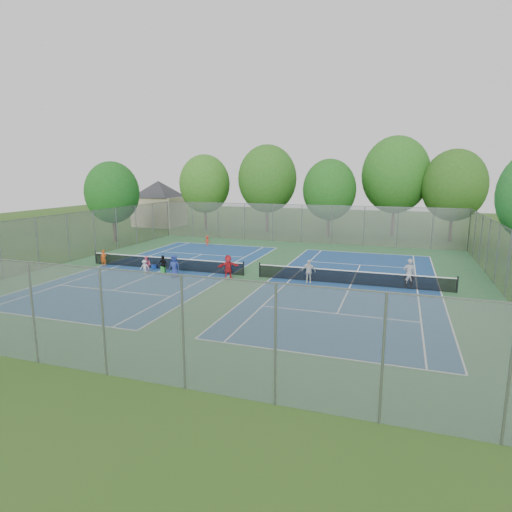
{
  "coord_description": "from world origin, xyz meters",
  "views": [
    {
      "loc": [
        9.83,
        -27.99,
        7.25
      ],
      "look_at": [
        0.0,
        1.0,
        1.3
      ],
      "focal_mm": 30.0,
      "sensor_mm": 36.0,
      "label": 1
    }
  ],
  "objects": [
    {
      "name": "instructor",
      "position": [
        10.56,
        0.14,
        0.97
      ],
      "size": [
        0.78,
        0.59,
        1.94
      ],
      "primitive_type": "imported",
      "rotation": [
        0.0,
        0.0,
        3.33
      ],
      "color": "gray",
      "rests_on": "ground"
    },
    {
      "name": "student_b",
      "position": [
        -7.6,
        -1.53,
        0.63
      ],
      "size": [
        0.63,
        0.5,
        1.26
      ],
      "primitive_type": "imported",
      "rotation": [
        0.0,
        0.0,
        0.04
      ],
      "color": "#E6597F",
      "rests_on": "ground"
    },
    {
      "name": "tennis_ball_3",
      "position": [
        -4.93,
        -6.09,
        0.03
      ],
      "size": [
        0.07,
        0.07,
        0.07
      ],
      "primitive_type": "sphere",
      "color": "#C8E034",
      "rests_on": "ground"
    },
    {
      "name": "court_pad",
      "position": [
        0.0,
        0.0,
        0.01
      ],
      "size": [
        32.0,
        32.0,
        0.01
      ],
      "primitive_type": "cube",
      "color": "#2D6037",
      "rests_on": "ground"
    },
    {
      "name": "net_left",
      "position": [
        -7.0,
        0.0,
        0.46
      ],
      "size": [
        12.87,
        0.1,
        0.91
      ],
      "primitive_type": "cube",
      "color": "black",
      "rests_on": "ground"
    },
    {
      "name": "court_right",
      "position": [
        7.0,
        0.0,
        0.02
      ],
      "size": [
        10.97,
        23.77,
        0.01
      ],
      "primitive_type": "cube",
      "color": "navy",
      "rests_on": "court_pad"
    },
    {
      "name": "tennis_ball_5",
      "position": [
        -11.43,
        -5.19,
        0.03
      ],
      "size": [
        0.07,
        0.07,
        0.07
      ],
      "primitive_type": "sphere",
      "color": "#AACA2F",
      "rests_on": "ground"
    },
    {
      "name": "tree_nw",
      "position": [
        -14.0,
        22.0,
        5.89
      ],
      "size": [
        6.4,
        6.4,
        9.58
      ],
      "color": "#443326",
      "rests_on": "ground"
    },
    {
      "name": "house",
      "position": [
        -22.0,
        24.0,
        4.21
      ],
      "size": [
        11.03,
        11.03,
        7.3
      ],
      "color": "#B7A88C",
      "rests_on": "ground"
    },
    {
      "name": "tennis_ball_6",
      "position": [
        -8.24,
        -6.28,
        0.03
      ],
      "size": [
        0.07,
        0.07,
        0.07
      ],
      "primitive_type": "sphere",
      "color": "yellow",
      "rests_on": "ground"
    },
    {
      "name": "teen_court_b",
      "position": [
        4.22,
        -0.48,
        0.79
      ],
      "size": [
        0.98,
        0.55,
        1.58
      ],
      "primitive_type": "imported",
      "rotation": [
        0.0,
        0.0,
        0.19
      ],
      "color": "silver",
      "rests_on": "ground"
    },
    {
      "name": "ground",
      "position": [
        0.0,
        0.0,
        0.0
      ],
      "size": [
        120.0,
        120.0,
        0.0
      ],
      "primitive_type": "plane",
      "color": "#2C4F18",
      "rests_on": "ground"
    },
    {
      "name": "tree_ne",
      "position": [
        15.0,
        22.0,
        5.97
      ],
      "size": [
        6.6,
        6.6,
        9.77
      ],
      "color": "#443326",
      "rests_on": "ground"
    },
    {
      "name": "tree_nr",
      "position": [
        9.0,
        24.0,
        7.04
      ],
      "size": [
        7.6,
        7.6,
        11.42
      ],
      "color": "#443326",
      "rests_on": "ground"
    },
    {
      "name": "fence_north",
      "position": [
        0.0,
        16.0,
        2.0
      ],
      "size": [
        32.0,
        0.1,
        4.0
      ],
      "primitive_type": "cube",
      "color": "gray",
      "rests_on": "ground"
    },
    {
      "name": "fence_west",
      "position": [
        -16.0,
        0.0,
        2.0
      ],
      "size": [
        0.1,
        32.0,
        4.0
      ],
      "primitive_type": "cube",
      "rotation": [
        0.0,
        0.0,
        1.57
      ],
      "color": "gray",
      "rests_on": "ground"
    },
    {
      "name": "fence_east",
      "position": [
        16.0,
        0.0,
        2.0
      ],
      "size": [
        0.1,
        32.0,
        4.0
      ],
      "primitive_type": "cube",
      "rotation": [
        0.0,
        0.0,
        1.57
      ],
      "color": "gray",
      "rests_on": "ground"
    },
    {
      "name": "student_f",
      "position": [
        -1.38,
        -0.98,
        0.82
      ],
      "size": [
        1.54,
        1.23,
        1.64
      ],
      "primitive_type": "imported",
      "rotation": [
        0.0,
        0.0,
        0.57
      ],
      "color": "red",
      "rests_on": "ground"
    },
    {
      "name": "court_left",
      "position": [
        -7.0,
        0.0,
        0.02
      ],
      "size": [
        10.97,
        23.77,
        0.01
      ],
      "primitive_type": "cube",
      "color": "navy",
      "rests_on": "court_pad"
    },
    {
      "name": "tennis_ball_7",
      "position": [
        -10.43,
        -6.36,
        0.03
      ],
      "size": [
        0.07,
        0.07,
        0.07
      ],
      "primitive_type": "sphere",
      "color": "#AFC62E",
      "rests_on": "ground"
    },
    {
      "name": "tree_side_w",
      "position": [
        -19.0,
        10.0,
        5.24
      ],
      "size": [
        5.6,
        5.6,
        8.47
      ],
      "color": "#443326",
      "rests_on": "ground"
    },
    {
      "name": "tennis_ball_0",
      "position": [
        -6.55,
        -3.19,
        0.03
      ],
      "size": [
        0.07,
        0.07,
        0.07
      ],
      "primitive_type": "sphere",
      "color": "#D2E735",
      "rests_on": "ground"
    },
    {
      "name": "tennis_ball_1",
      "position": [
        -3.02,
        -3.79,
        0.03
      ],
      "size": [
        0.07,
        0.07,
        0.07
      ],
      "primitive_type": "sphere",
      "color": "#BAD631",
      "rests_on": "ground"
    },
    {
      "name": "ball_hopper",
      "position": [
        -6.35,
        -1.38,
        0.3
      ],
      "size": [
        0.35,
        0.35,
        0.59
      ],
      "primitive_type": "cube",
      "rotation": [
        0.0,
        0.0,
        0.17
      ],
      "color": "green",
      "rests_on": "ground"
    },
    {
      "name": "student_c",
      "position": [
        -7.59,
        -1.86,
        0.53
      ],
      "size": [
        0.76,
        0.55,
        1.06
      ],
      "primitive_type": "imported",
      "rotation": [
        0.0,
        0.0,
        0.24
      ],
      "color": "silver",
      "rests_on": "ground"
    },
    {
      "name": "student_e",
      "position": [
        -5.01,
        -2.1,
        0.81
      ],
      "size": [
        0.81,
        0.55,
        1.62
      ],
      "primitive_type": "imported",
      "rotation": [
        0.0,
        0.0,
        0.04
      ],
      "color": "navy",
      "rests_on": "ground"
    },
    {
      "name": "tennis_ball_2",
      "position": [
        -8.41,
        -6.42,
        0.03
      ],
      "size": [
        0.07,
        0.07,
        0.07
      ],
      "primitive_type": "sphere",
      "color": "#D3E735",
      "rests_on": "ground"
    },
    {
      "name": "child_far_baseline",
      "position": [
        -8.58,
        10.94,
        0.51
      ],
      "size": [
        0.68,
        0.41,
        1.02
      ],
      "primitive_type": "imported",
      "rotation": [
        0.0,
        0.0,
        3.09
      ],
      "color": "red",
      "rests_on": "ground"
    },
    {
      "name": "tree_nc",
      "position": [
        2.0,
        21.0,
        5.39
      ],
      "size": [
        6.0,
        6.0,
        8.85
      ],
      "color": "#443326",
      "rests_on": "ground"
    },
    {
      "name": "net_right",
      "position": [
        7.0,
        0.0,
        0.46
      ],
      "size": [
        12.87,
        0.1,
        0.91
      ],
      "primitive_type": "cube",
      "color": "black",
      "rests_on": "ground"
    },
    {
      "name": "tennis_ball_8",
      "position": [
        -3.85,
        -6.25,
        0.03
      ],
      "size": [
        0.07,
        0.07,
        0.07
      ],
      "primitive_type": "sphere",
      "color": "#B9CB2F",
      "rests_on": "ground"
    },
    {
      "name": "tennis_ball_4",
      "position": [
        -3.87,
        -2.45,
        0.03
      ],
      "size": [
        0.07,
        0.07,
        0.07
      ],
      "primitive_type": "sphere",
      "color": "gold",
      "rests_on": "ground"
    },
    {
      "name": "ball_crate",
      "position": [
        -7.94,
        0.03,
        0.16
      ],
      "size": [
        0.4,
        0.4,
        0.32
      ],
      "primitive_type": "cube",
      "rotation": [
        0.0,
        0.0,
        0.06
      ],
      "color": "#163DAB",
      "rests_on": "ground"
    },
    {
      "name": "tennis_ball_9",
      "position": [
        -2.69,
        -2.21,
        0.03
      ],
      "size": [
        0.07,
        0.07,
        0.07
      ],
      "primitive_type": "sphere",
      "color": "#CBE635",
      "rests_on": "ground"
    },
    {
      "name": "fence_south",
      "position": [
        0.0,
        -16.0,
        2.0
      ],
      "size": [
        32.0,
        0.1,
        4.0
      ],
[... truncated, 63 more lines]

